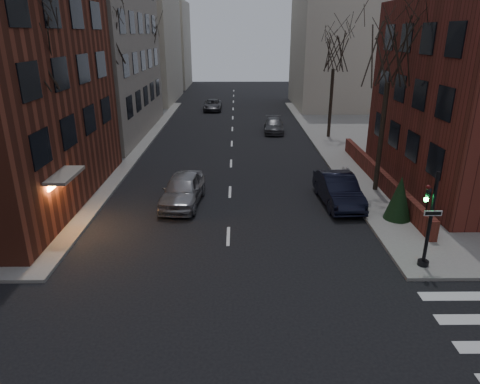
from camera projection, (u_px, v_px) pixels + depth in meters
The scene contains 18 objects.
low_wall_right at pixel (379, 176), 26.65m from camera, with size 0.35×16.00×1.00m, color maroon.
building_distant_la at pixel (121, 33), 57.24m from camera, with size 14.00×16.00×18.00m, color #B6AE9A.
building_distant_ra at pixel (353, 41), 53.16m from camera, with size 14.00×14.00×16.00m, color #B6AE9A.
building_distant_lb at pixel (159, 45), 73.88m from camera, with size 10.00×12.00×14.00m, color #B6AE9A.
traffic_signal at pixel (428, 226), 16.83m from camera, with size 0.76×0.44×4.00m.
tree_left_a at pixel (30, 46), 19.08m from camera, with size 4.18×4.18×10.26m.
tree_left_b at pixel (106, 35), 30.16m from camera, with size 4.40×4.40×10.80m.
tree_left_c at pixel (146, 43), 43.59m from camera, with size 3.96×3.96×9.72m.
tree_right_a at pixel (391, 53), 23.13m from camera, with size 3.96×3.96×9.72m.
tree_right_b at pixel (335, 51), 36.39m from camera, with size 3.74×3.74×9.18m.
streetlamp_near at pixel (106, 111), 28.06m from camera, with size 0.36×0.36×6.28m.
streetlamp_far at pixel (158, 79), 46.79m from camera, with size 0.36×0.36×6.28m.
parked_sedan at pixel (338, 190), 23.81m from camera, with size 1.78×5.10×1.68m, color black.
car_lane_silver at pixel (183, 189), 23.80m from camera, with size 2.01×5.00×1.70m, color gray.
car_lane_gray at pixel (274, 125), 41.10m from camera, with size 1.85×4.55×1.32m, color #3D3E42.
car_lane_far at pixel (213, 105), 52.71m from camera, with size 2.17×4.70×1.31m, color #3D3D41.
sandwich_board at pixel (346, 175), 26.95m from camera, with size 0.43×0.60×0.96m, color white.
evergreen_shrub at pixel (399, 198), 21.42m from camera, with size 1.36×1.36×2.26m, color black.
Camera 1 is at (0.39, -6.23, 9.06)m, focal length 32.00 mm.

